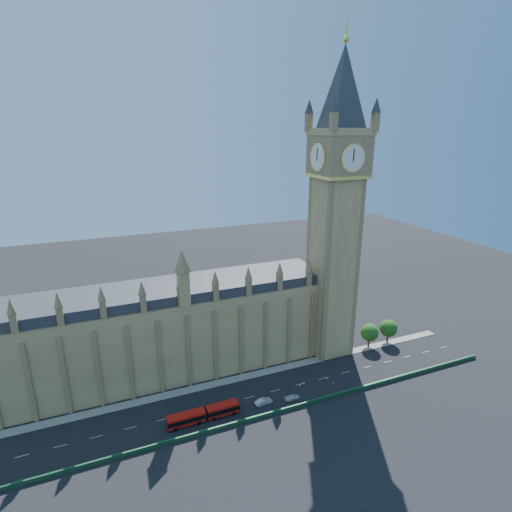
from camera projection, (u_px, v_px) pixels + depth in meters
name	position (u px, v px, depth m)	size (l,w,h in m)	color
ground	(236.00, 401.00, 110.20)	(400.00, 400.00, 0.00)	black
palace_westminster	(129.00, 336.00, 116.48)	(120.00, 20.00, 28.00)	olive
elizabeth_tower	(337.00, 189.00, 119.70)	(20.59, 20.59, 105.00)	olive
bridge_parapet	(247.00, 420.00, 102.07)	(160.00, 0.60, 1.20)	#1E4C2D
kerb_north	(225.00, 381.00, 118.56)	(160.00, 3.00, 0.16)	gray
tree_east_near	(370.00, 332.00, 136.12)	(6.00, 6.00, 8.50)	#382619
tree_east_far	(389.00, 328.00, 138.99)	(6.00, 6.00, 8.50)	#382619
red_bus	(204.00, 414.00, 102.44)	(18.74, 3.09, 3.18)	red
car_grey	(232.00, 406.00, 107.00)	(1.84, 4.56, 1.56)	#42444A
car_silver	(264.00, 401.00, 108.73)	(1.70, 4.87, 1.60)	#B2B5BA
car_white	(292.00, 398.00, 110.52)	(1.82, 4.48, 1.30)	silver
cone_a	(304.00, 383.00, 117.20)	(0.60, 0.60, 0.78)	black
cone_b	(333.00, 383.00, 117.28)	(0.45, 0.45, 0.67)	black
cone_c	(300.00, 385.00, 116.52)	(0.51, 0.51, 0.78)	black
cone_d	(328.00, 378.00, 119.52)	(0.53, 0.53, 0.72)	black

